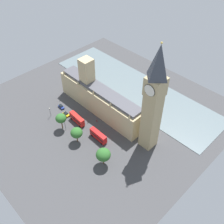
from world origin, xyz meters
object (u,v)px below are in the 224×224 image
Objects in this scene: plane_tree_by_river_gate at (61,118)px; plane_tree_trailing at (103,155)px; double_decker_bus_far_end at (77,119)px; parliament_building at (99,98)px; street_lamp_near_tower at (65,123)px; car_blue_leading at (61,107)px; plane_tree_kerbside at (77,133)px; double_decker_bus_opposite_hall at (98,136)px; clock_tower at (154,100)px; car_yellow_cab_under_trees at (66,114)px; street_lamp_midblock at (50,110)px; pedestrian_corner at (97,121)px.

plane_tree_trailing is at bearing 89.80° from plane_tree_by_river_gate.
double_decker_bus_far_end is 1.10× the size of plane_tree_by_river_gate.
street_lamp_near_tower is (23.52, -0.67, -3.86)m from parliament_building.
car_blue_leading is 0.50× the size of plane_tree_kerbside.
plane_tree_by_river_gate is at bearing -72.15° from street_lamp_near_tower.
parliament_building is 5.89× the size of plane_tree_by_river_gate.
plane_tree_by_river_gate is (8.42, -19.05, 4.62)m from double_decker_bus_opposite_hall.
double_decker_bus_opposite_hall is at bearing 113.84° from plane_tree_by_river_gate.
plane_tree_trailing reaches higher than double_decker_bus_far_end.
street_lamp_near_tower is at bearing -57.58° from clock_tower.
street_lamp_near_tower is (7.83, -0.14, 1.99)m from double_decker_bus_far_end.
double_decker_bus_far_end reaches higher than car_blue_leading.
plane_tree_kerbside is 10.87m from street_lamp_near_tower.
parliament_building is 41.30m from clock_tower.
double_decker_bus_far_end is 14.04m from plane_tree_kerbside.
car_yellow_cab_under_trees is at bearing -79.81° from double_decker_bus_far_end.
plane_tree_kerbside is at bearing -90.17° from plane_tree_trailing.
double_decker_bus_opposite_hall is at bearing 92.00° from car_blue_leading.
parliament_building reaches higher than double_decker_bus_opposite_hall.
street_lamp_midblock is (-0.36, -14.10, -0.43)m from street_lamp_near_tower.
plane_tree_by_river_gate is (24.14, -2.60, -1.24)m from parliament_building.
plane_tree_trailing is at bearing 50.47° from parliament_building.
car_blue_leading is 0.42× the size of double_decker_bus_far_end.
double_decker_bus_far_end is 1.78× the size of street_lamp_midblock.
pedestrian_corner is at bearing 39.82° from parliament_building.
plane_tree_by_river_gate is 3.32m from street_lamp_near_tower.
plane_tree_by_river_gate is 1.62× the size of street_lamp_midblock.
plane_tree_kerbside is 1.47× the size of street_lamp_midblock.
double_decker_bus_far_end is 1.01× the size of double_decker_bus_opposite_hall.
plane_tree_kerbside is at bearing -35.71° from double_decker_bus_opposite_hall.
street_lamp_near_tower is 1.12× the size of street_lamp_midblock.
parliament_building is at bearing -90.44° from clock_tower.
clock_tower is 5.28× the size of double_decker_bus_opposite_hall.
plane_tree_by_river_gate reaches higher than plane_tree_kerbside.
pedestrian_corner is 28.67m from plane_tree_trailing.
street_lamp_midblock is (6.43, -5.49, 3.31)m from car_yellow_cab_under_trees.
street_lamp_near_tower is at bearing -93.61° from plane_tree_kerbside.
plane_tree_kerbside is at bearing 89.75° from plane_tree_by_river_gate.
clock_tower is 5.25× the size of double_decker_bus_far_end.
parliament_building is at bearing -132.45° from double_decker_bus_opposite_hall.
plane_tree_kerbside reaches higher than car_yellow_cab_under_trees.
parliament_building is 23.84m from street_lamp_near_tower.
double_decker_bus_opposite_hall is at bearing 93.26° from double_decker_bus_far_end.
pedestrian_corner is 0.16× the size of plane_tree_by_river_gate.
car_yellow_cab_under_trees is (16.45, -45.22, -27.97)m from clock_tower.
double_decker_bus_opposite_hall is 1.11× the size of plane_tree_trailing.
plane_tree_by_river_gate is (7.41, 6.68, 6.36)m from car_yellow_cab_under_trees.
car_yellow_cab_under_trees is (1.86, 7.11, 0.00)m from car_blue_leading.
clock_tower is at bearing 109.07° from car_blue_leading.
street_lamp_midblock is at bearing 14.54° from car_blue_leading.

